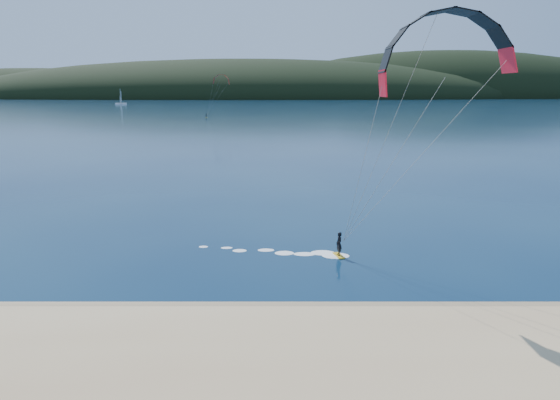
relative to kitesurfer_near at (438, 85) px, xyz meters
name	(u,v)px	position (x,y,z in m)	size (l,w,h in m)	color
ground	(226,357)	(-11.84, -10.04, -12.00)	(1800.00, 1800.00, 0.00)	#081E3C
wet_sand	(235,312)	(-11.84, -5.54, -11.95)	(220.00, 2.50, 0.10)	#88714F
headland	(279,98)	(-11.21, 735.25, -12.00)	(1200.00, 310.00, 140.00)	black
kitesurfer_near	(438,85)	(0.00, 0.00, 0.00)	(20.27, 7.00, 15.15)	gold
kitesurfer_far	(221,83)	(-34.10, 184.15, 2.37)	(11.20, 5.72, 16.49)	gold
sailboat	(121,103)	(-139.46, 385.54, -11.06)	(9.18, 5.77, 12.84)	white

